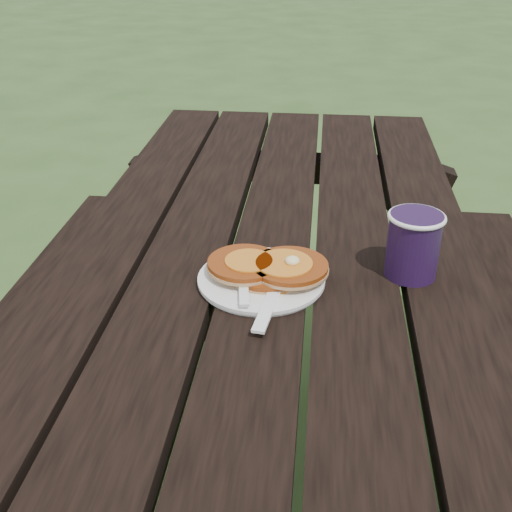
# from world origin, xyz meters

# --- Properties ---
(picnic_table) EXTENTS (1.36, 1.80, 0.75)m
(picnic_table) POSITION_xyz_m (0.00, 0.00, 0.37)
(picnic_table) COLOR black
(picnic_table) RESTS_ON ground
(plate) EXTENTS (0.25, 0.25, 0.01)m
(plate) POSITION_xyz_m (-0.01, -0.09, 0.76)
(plate) COLOR white
(plate) RESTS_ON picnic_table
(pancake_stack) EXTENTS (0.20, 0.13, 0.04)m
(pancake_stack) POSITION_xyz_m (0.01, -0.08, 0.77)
(pancake_stack) COLOR #89390F
(pancake_stack) RESTS_ON plate
(knife) EXTENTS (0.04, 0.18, 0.00)m
(knife) POSITION_xyz_m (0.02, -0.16, 0.76)
(knife) COLOR white
(knife) RESTS_ON plate
(fork) EXTENTS (0.06, 0.16, 0.01)m
(fork) POSITION_xyz_m (-0.03, -0.14, 0.77)
(fork) COLOR white
(fork) RESTS_ON plate
(coffee_cup) EXTENTS (0.09, 0.09, 0.11)m
(coffee_cup) POSITION_xyz_m (0.24, -0.04, 0.81)
(coffee_cup) COLOR #221033
(coffee_cup) RESTS_ON picnic_table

